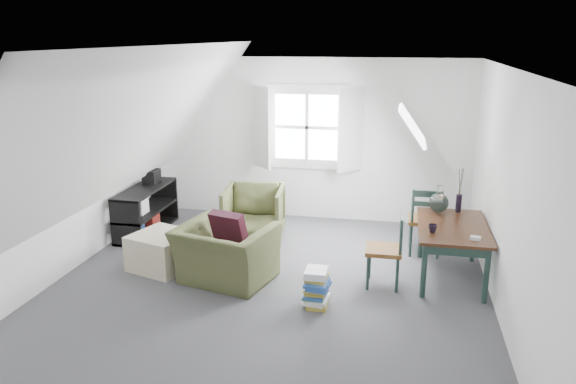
% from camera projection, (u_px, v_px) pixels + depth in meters
% --- Properties ---
extents(floor, '(5.50, 5.50, 0.00)m').
position_uv_depth(floor, '(266.00, 290.00, 6.43)').
color(floor, '#48484C').
rests_on(floor, ground).
extents(ceiling, '(5.50, 5.50, 0.00)m').
position_uv_depth(ceiling, '(264.00, 67.00, 5.76)').
color(ceiling, white).
rests_on(ceiling, wall_back).
extents(wall_back, '(5.00, 0.00, 5.00)m').
position_uv_depth(wall_back, '(307.00, 140.00, 8.69)').
color(wall_back, white).
rests_on(wall_back, ground).
extents(wall_front, '(5.00, 0.00, 5.00)m').
position_uv_depth(wall_front, '(160.00, 296.00, 3.50)').
color(wall_front, white).
rests_on(wall_front, ground).
extents(wall_left, '(0.00, 5.50, 5.50)m').
position_uv_depth(wall_left, '(58.00, 174.00, 6.58)').
color(wall_left, white).
rests_on(wall_left, ground).
extents(wall_right, '(0.00, 5.50, 5.50)m').
position_uv_depth(wall_right, '(507.00, 197.00, 5.61)').
color(wall_right, white).
rests_on(wall_right, ground).
extents(slope_left, '(3.19, 5.50, 4.48)m').
position_uv_depth(slope_left, '(130.00, 132.00, 6.25)').
color(slope_left, white).
rests_on(slope_left, wall_left).
extents(slope_right, '(3.19, 5.50, 4.48)m').
position_uv_depth(slope_right, '(414.00, 142.00, 5.65)').
color(slope_right, white).
rests_on(slope_right, wall_right).
extents(dormer_window, '(1.71, 0.35, 1.30)m').
position_uv_depth(dormer_window, '(307.00, 128.00, 8.56)').
color(dormer_window, white).
rests_on(dormer_window, wall_back).
extents(skylight, '(0.35, 0.75, 0.47)m').
position_uv_depth(skylight, '(412.00, 126.00, 6.89)').
color(skylight, white).
rests_on(skylight, slope_right).
extents(armchair_near, '(1.24, 1.14, 0.68)m').
position_uv_depth(armchair_near, '(227.00, 281.00, 6.67)').
color(armchair_near, '#434828').
rests_on(armchair_near, floor).
extents(armchair_far, '(0.89, 0.91, 0.76)m').
position_uv_depth(armchair_far, '(254.00, 238.00, 8.07)').
color(armchair_far, '#434828').
rests_on(armchair_far, floor).
extents(throw_pillow, '(0.49, 0.37, 0.45)m').
position_uv_depth(throw_pillow, '(229.00, 229.00, 6.65)').
color(throw_pillow, '#350E1C').
rests_on(throw_pillow, armchair_near).
extents(ottoman, '(0.84, 0.84, 0.45)m').
position_uv_depth(ottoman, '(163.00, 251.00, 6.99)').
color(ottoman, '#BDAF8F').
rests_on(ottoman, floor).
extents(dining_table, '(0.80, 1.33, 0.67)m').
position_uv_depth(dining_table, '(452.00, 232.00, 6.60)').
color(dining_table, '#331A0E').
rests_on(dining_table, floor).
extents(demijohn, '(0.25, 0.25, 0.35)m').
position_uv_depth(demijohn, '(439.00, 202.00, 6.99)').
color(demijohn, silver).
rests_on(demijohn, dining_table).
extents(vase_twigs, '(0.07, 0.08, 0.56)m').
position_uv_depth(vase_twigs, '(459.00, 202.00, 7.04)').
color(vase_twigs, black).
rests_on(vase_twigs, dining_table).
extents(cup, '(0.12, 0.12, 0.09)m').
position_uv_depth(cup, '(432.00, 232.00, 6.34)').
color(cup, black).
rests_on(cup, dining_table).
extents(paper_box, '(0.12, 0.09, 0.04)m').
position_uv_depth(paper_box, '(475.00, 238.00, 6.11)').
color(paper_box, white).
rests_on(paper_box, dining_table).
extents(dining_chair_far, '(0.43, 0.43, 0.92)m').
position_uv_depth(dining_chair_far, '(425.00, 220.00, 7.36)').
color(dining_chair_far, brown).
rests_on(dining_chair_far, floor).
extents(dining_chair_near, '(0.41, 0.41, 0.87)m').
position_uv_depth(dining_chair_near, '(387.00, 249.00, 6.43)').
color(dining_chair_near, brown).
rests_on(dining_chair_near, floor).
extents(media_shelf, '(0.44, 1.32, 0.68)m').
position_uv_depth(media_shelf, '(145.00, 213.00, 8.21)').
color(media_shelf, black).
rests_on(media_shelf, floor).
extents(electronics_box, '(0.20, 0.28, 0.22)m').
position_uv_depth(electronics_box, '(152.00, 177.00, 8.36)').
color(electronics_box, black).
rests_on(electronics_box, media_shelf).
extents(magazine_stack, '(0.31, 0.36, 0.41)m').
position_uv_depth(magazine_stack, '(317.00, 288.00, 6.01)').
color(magazine_stack, '#B29933').
rests_on(magazine_stack, floor).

